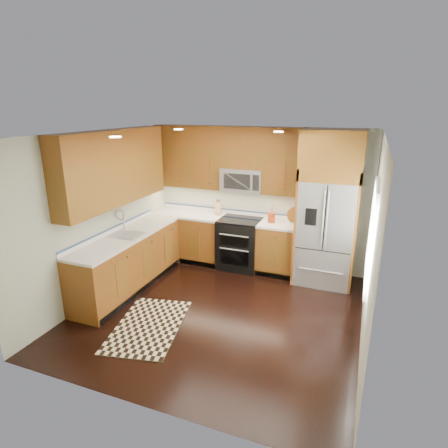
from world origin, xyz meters
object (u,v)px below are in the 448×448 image
at_px(range, 240,244).
at_px(rug, 149,326).
at_px(knife_block, 218,208).
at_px(utensil_crock, 271,215).
at_px(refrigerator, 328,209).

height_order(range, rug, range).
height_order(knife_block, utensil_crock, utensil_crock).
xyz_separation_m(rug, knife_block, (0.01, 2.57, 1.05)).
xyz_separation_m(rug, utensil_crock, (1.10, 2.43, 1.06)).
distance_m(refrigerator, utensil_crock, 1.01).
relative_size(rug, knife_block, 4.94).
relative_size(knife_block, utensil_crock, 0.78).
bearing_deg(rug, refrigerator, 36.50).
xyz_separation_m(refrigerator, knife_block, (-2.07, 0.23, -0.24)).
height_order(range, knife_block, knife_block).
relative_size(rug, utensil_crock, 3.87).
bearing_deg(rug, utensil_crock, 53.68).
height_order(rug, utensil_crock, utensil_crock).
distance_m(range, utensil_crock, 0.83).
distance_m(rug, utensil_crock, 2.87).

